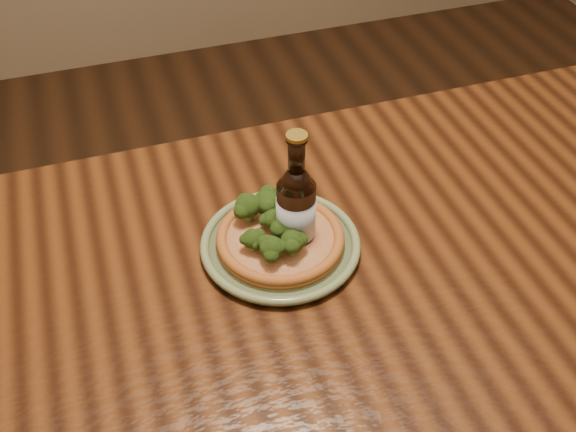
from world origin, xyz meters
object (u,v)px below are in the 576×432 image
object	(u,v)px
beer_bottle	(296,209)
pizza	(278,234)
plate	(280,244)
table	(397,313)

from	to	relation	value
beer_bottle	pizza	bearing A→B (deg)	174.11
plate	beer_bottle	xyz separation A→B (m)	(0.02, -0.00, 0.07)
table	plate	size ratio (longest dim) A/B	6.29
table	plate	distance (m)	0.22
table	beer_bottle	size ratio (longest dim) A/B	7.24
pizza	beer_bottle	world-z (taller)	beer_bottle
plate	pizza	bearing A→B (deg)	129.91
table	beer_bottle	world-z (taller)	beer_bottle
plate	pizza	world-z (taller)	pizza
plate	table	bearing A→B (deg)	-34.55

